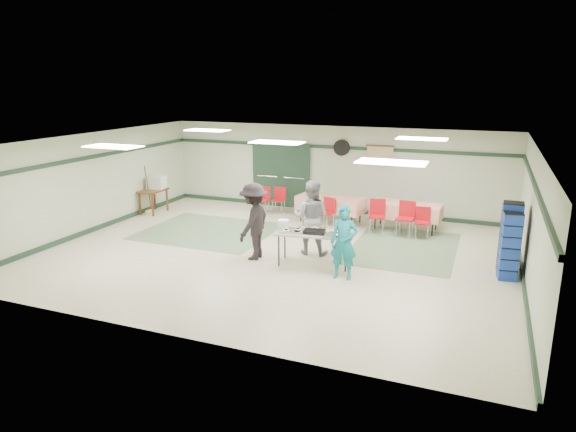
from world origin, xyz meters
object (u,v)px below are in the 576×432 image
at_px(chair_d, 328,209).
at_px(crate_stack_blue_b, 510,246).
at_px(volunteer_grey, 311,217).
at_px(serving_table, 314,234).
at_px(printer_table, 153,193).
at_px(office_printer, 157,182).
at_px(chair_a, 406,215).
at_px(chair_c, 423,219).
at_px(chair_b, 377,212).
at_px(chair_loose_a, 279,197).
at_px(chair_loose_b, 263,197).
at_px(volunteer_dark, 254,221).
at_px(crate_stack_blue_a, 510,239).
at_px(crate_stack_red, 509,236).
at_px(dining_table_b, 330,203).
at_px(broom, 148,189).
at_px(volunteer_teal, 344,242).
at_px(dining_table_a, 406,210).

xyz_separation_m(chair_d, crate_stack_blue_b, (4.70, -2.38, 0.20)).
distance_m(volunteer_grey, crate_stack_blue_b, 4.40).
relative_size(serving_table, printer_table, 1.96).
relative_size(crate_stack_blue_b, office_printer, 2.83).
relative_size(crate_stack_blue_b, printer_table, 1.56).
bearing_deg(chair_a, chair_c, 3.65).
height_order(chair_b, chair_c, chair_b).
relative_size(chair_loose_a, chair_loose_b, 0.98).
height_order(volunteer_dark, crate_stack_blue_a, volunteer_dark).
bearing_deg(chair_a, crate_stack_red, -28.78).
bearing_deg(crate_stack_blue_a, dining_table_b, 151.16).
relative_size(volunteer_dark, office_printer, 3.51).
relative_size(volunteer_dark, chair_a, 1.90).
bearing_deg(chair_c, broom, 179.28).
bearing_deg(crate_stack_red, chair_b, 152.76).
xyz_separation_m(chair_b, office_printer, (-7.02, -0.21, 0.38)).
xyz_separation_m(dining_table_b, chair_loose_a, (-1.83, 0.48, -0.07)).
height_order(volunteer_teal, volunteer_grey, volunteer_grey).
xyz_separation_m(chair_loose_a, crate_stack_blue_a, (6.61, -3.11, 0.30)).
height_order(serving_table, crate_stack_blue_a, crate_stack_blue_a).
height_order(chair_b, crate_stack_red, crate_stack_red).
bearing_deg(chair_d, broom, -156.01).
xyz_separation_m(dining_table_a, crate_stack_blue_a, (2.59, -2.64, 0.23)).
distance_m(dining_table_a, office_printer, 7.76).
distance_m(volunteer_teal, volunteer_dark, 2.33).
relative_size(serving_table, chair_a, 1.93).
bearing_deg(chair_a, crate_stack_blue_b, -38.48).
height_order(volunteer_dark, chair_b, volunteer_dark).
bearing_deg(chair_a, crate_stack_blue_a, -34.43).
bearing_deg(chair_b, chair_c, -10.20).
distance_m(chair_c, broom, 8.34).
xyz_separation_m(volunteer_teal, volunteer_grey, (-1.17, 1.28, 0.10)).
bearing_deg(crate_stack_blue_b, crate_stack_blue_a, 90.00).
relative_size(chair_c, chair_d, 0.96).
relative_size(chair_d, printer_table, 0.92).
bearing_deg(dining_table_a, printer_table, -169.74).
bearing_deg(office_printer, printer_table, -97.98).
bearing_deg(dining_table_b, dining_table_a, 7.40).
bearing_deg(chair_loose_b, serving_table, -58.73).
relative_size(serving_table, volunteer_teal, 1.15).
height_order(chair_loose_a, printer_table, chair_loose_a).
xyz_separation_m(chair_d, printer_table, (-5.60, -0.42, 0.12)).
bearing_deg(volunteer_grey, volunteer_teal, 127.35).
height_order(chair_a, chair_b, chair_a).
bearing_deg(dining_table_a, chair_loose_b, 179.36).
xyz_separation_m(dining_table_b, crate_stack_blue_a, (4.79, -2.64, 0.22)).
xyz_separation_m(crate_stack_blue_b, broom, (-10.38, 1.83, 0.05)).
distance_m(serving_table, dining_table_b, 3.69).
xyz_separation_m(volunteer_teal, office_printer, (-7.07, 3.40, 0.15)).
height_order(volunteer_grey, chair_c, volunteer_grey).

